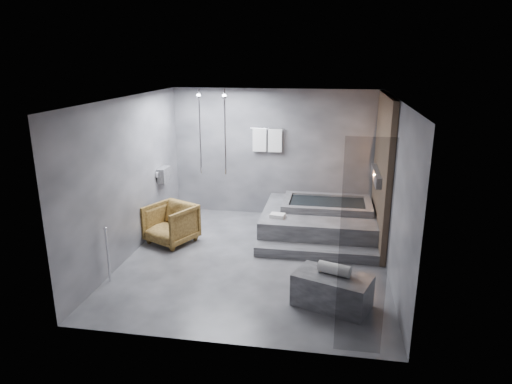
# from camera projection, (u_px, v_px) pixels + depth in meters

# --- Properties ---
(room) EXTENTS (5.00, 5.04, 2.82)m
(room) POSITION_uv_depth(u_px,v_px,m) (281.00, 162.00, 7.75)
(room) COLOR #313134
(room) RESTS_ON ground
(tub_deck) EXTENTS (2.20, 2.00, 0.50)m
(tub_deck) POSITION_uv_depth(u_px,v_px,m) (319.00, 221.00, 9.20)
(tub_deck) COLOR #363639
(tub_deck) RESTS_ON ground
(tub_step) EXTENTS (2.20, 0.36, 0.18)m
(tub_step) POSITION_uv_depth(u_px,v_px,m) (316.00, 252.00, 8.14)
(tub_step) COLOR #363639
(tub_step) RESTS_ON ground
(concrete_bench) EXTENTS (1.20, 0.91, 0.48)m
(concrete_bench) POSITION_uv_depth(u_px,v_px,m) (332.00, 291.00, 6.51)
(concrete_bench) COLOR #363638
(concrete_bench) RESTS_ON ground
(driftwood_chair) EXTENTS (1.08, 1.09, 0.75)m
(driftwood_chair) POSITION_uv_depth(u_px,v_px,m) (171.00, 224.00, 8.72)
(driftwood_chair) COLOR #432D10
(driftwood_chair) RESTS_ON ground
(rolled_towel) EXTENTS (0.49, 0.31, 0.17)m
(rolled_towel) POSITION_uv_depth(u_px,v_px,m) (334.00, 269.00, 6.46)
(rolled_towel) COLOR silver
(rolled_towel) RESTS_ON concrete_bench
(deck_towel) EXTENTS (0.30, 0.24, 0.07)m
(deck_towel) POSITION_uv_depth(u_px,v_px,m) (277.00, 216.00, 8.69)
(deck_towel) COLOR silver
(deck_towel) RESTS_ON tub_deck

